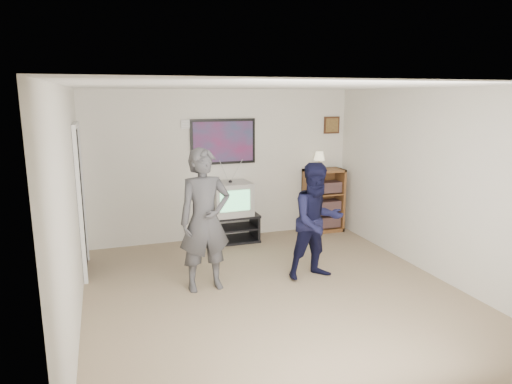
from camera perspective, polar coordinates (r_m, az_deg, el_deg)
room_shell at (r=5.65m, az=1.42°, el=0.22°), size 4.51×5.00×2.51m
media_stand at (r=7.65m, az=-3.25°, el=-4.50°), size 0.93×0.52×0.46m
crt_television at (r=7.53m, az=-3.20°, el=-0.82°), size 0.67×0.57×0.54m
bookshelf at (r=8.23m, az=8.41°, el=-1.05°), size 0.68×0.39×1.12m
table_lamp at (r=8.10m, az=7.90°, el=3.91°), size 0.19×0.19×0.31m
person_tall at (r=5.67m, az=-6.41°, el=-3.52°), size 0.68×0.47×1.79m
person_short at (r=6.06m, az=7.63°, el=-3.65°), size 0.79×0.64×1.56m
controller_left at (r=5.76m, az=-6.43°, el=-0.10°), size 0.06×0.12×0.03m
controller_right at (r=6.24m, az=7.16°, el=-0.37°), size 0.05×0.13×0.04m
poster at (r=7.60m, az=-4.12°, el=6.30°), size 1.10×0.03×0.75m
air_vent at (r=7.46m, az=-8.30°, el=8.41°), size 0.28×0.02×0.14m
small_picture at (r=8.32m, az=9.44°, el=8.25°), size 0.30×0.03×0.30m
doorway at (r=6.60m, az=-21.11°, el=-1.08°), size 0.03×0.85×2.00m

